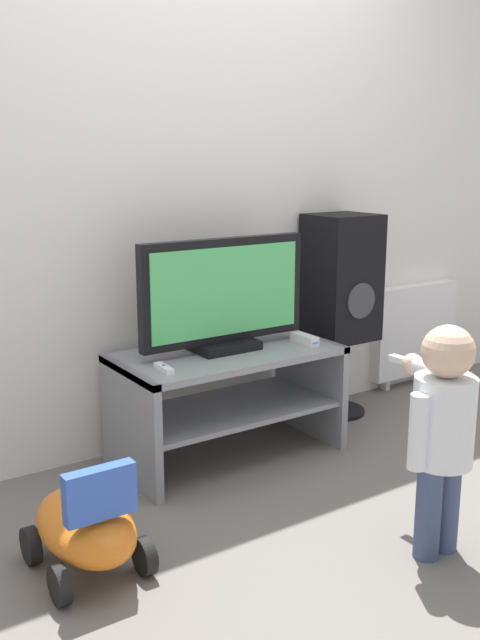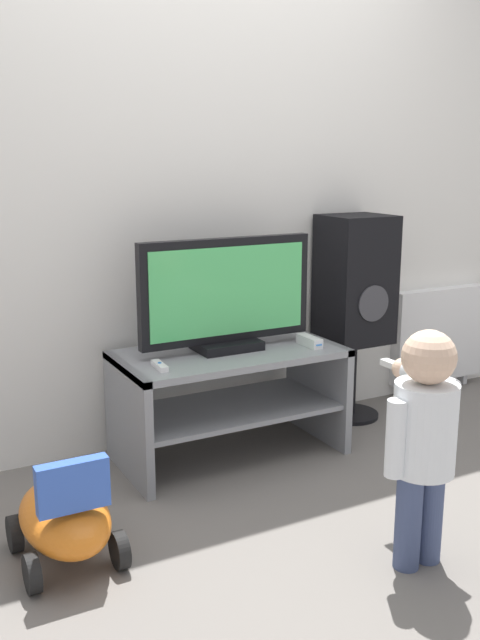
# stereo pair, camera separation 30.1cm
# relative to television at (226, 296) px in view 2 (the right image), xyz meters

# --- Properties ---
(ground_plane) EXTENTS (16.00, 16.00, 0.00)m
(ground_plane) POSITION_rel_television_xyz_m (0.00, -0.28, -0.73)
(ground_plane) COLOR slate
(wall_back) EXTENTS (10.00, 0.06, 2.60)m
(wall_back) POSITION_rel_television_xyz_m (0.00, 0.31, 0.57)
(wall_back) COLOR silver
(wall_back) RESTS_ON ground_plane
(tv_stand) EXTENTS (0.99, 0.51, 0.49)m
(tv_stand) POSITION_rel_television_xyz_m (0.00, -0.02, -0.41)
(tv_stand) COLOR gray
(tv_stand) RESTS_ON ground_plane
(television) EXTENTS (0.81, 0.20, 0.49)m
(television) POSITION_rel_television_xyz_m (0.00, 0.00, 0.00)
(television) COLOR black
(television) RESTS_ON tv_stand
(game_console) EXTENTS (0.05, 0.16, 0.04)m
(game_console) POSITION_rel_television_xyz_m (0.36, -0.12, -0.22)
(game_console) COLOR white
(game_console) RESTS_ON tv_stand
(remote_primary) EXTENTS (0.04, 0.13, 0.03)m
(remote_primary) POSITION_rel_television_xyz_m (-0.37, -0.13, -0.23)
(remote_primary) COLOR white
(remote_primary) RESTS_ON tv_stand
(child) EXTENTS (0.31, 0.46, 0.80)m
(child) POSITION_rel_television_xyz_m (0.15, -1.10, -0.26)
(child) COLOR #3F4C72
(child) RESTS_ON ground_plane
(speaker_tower) EXTENTS (0.32, 0.30, 1.05)m
(speaker_tower) POSITION_rel_television_xyz_m (0.78, 0.11, -0.04)
(speaker_tower) COLOR black
(speaker_tower) RESTS_ON ground_plane
(ride_on_toy) EXTENTS (0.32, 0.49, 0.41)m
(ride_on_toy) POSITION_rel_television_xyz_m (-0.88, -0.54, -0.58)
(ride_on_toy) COLOR orange
(ride_on_toy) RESTS_ON ground_plane
(radiator) EXTENTS (0.63, 0.08, 0.60)m
(radiator) POSITION_rel_television_xyz_m (1.49, 0.24, -0.41)
(radiator) COLOR white
(radiator) RESTS_ON ground_plane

